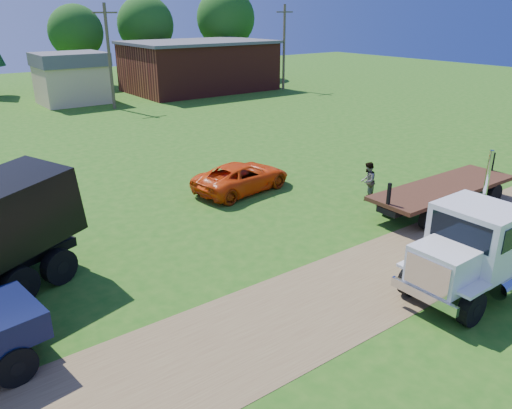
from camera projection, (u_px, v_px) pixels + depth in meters
ground at (353, 289)px, 16.12m from camera, size 140.00×140.00×0.00m
dirt_track at (353, 289)px, 16.12m from camera, size 120.00×4.20×0.01m
white_semi_tractor at (476, 249)px, 15.43m from camera, size 7.27×2.62×4.37m
orange_pickup at (242, 177)px, 24.61m from camera, size 5.45×3.13×1.43m
flatbed_trailer at (444, 191)px, 22.28m from camera, size 7.84×2.39×2.01m
spectator_a at (487, 260)px, 16.00m from camera, size 0.79×0.76×1.82m
spectator_b at (368, 181)px, 23.40m from camera, size 1.10×1.02×1.82m
brick_building at (199, 66)px, 55.04m from camera, size 15.40×10.40×5.30m
tan_shed at (72, 77)px, 47.34m from camera, size 6.20×5.40×4.70m
utility_poles at (109, 55)px, 43.89m from camera, size 42.20×0.28×9.00m
tree_row at (43, 25)px, 52.85m from camera, size 56.60×14.26×11.67m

